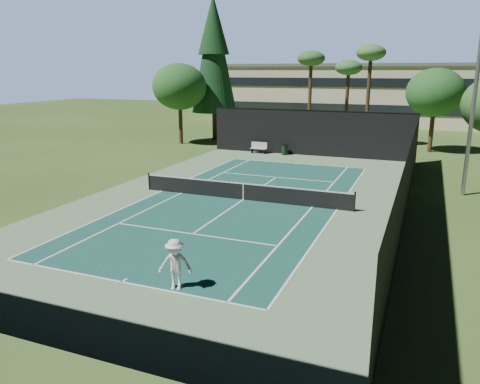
% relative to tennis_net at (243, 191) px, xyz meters
% --- Properties ---
extents(ground, '(160.00, 160.00, 0.00)m').
position_rel_tennis_net_xyz_m(ground, '(0.00, 0.00, -0.56)').
color(ground, '#365520').
rests_on(ground, ground).
extents(apron_slab, '(18.00, 32.00, 0.01)m').
position_rel_tennis_net_xyz_m(apron_slab, '(0.00, 0.00, -0.55)').
color(apron_slab, '#64865D').
rests_on(apron_slab, ground).
extents(court_surface, '(10.97, 23.77, 0.01)m').
position_rel_tennis_net_xyz_m(court_surface, '(0.00, 0.00, -0.55)').
color(court_surface, '#195045').
rests_on(court_surface, ground).
extents(court_lines, '(11.07, 23.87, 0.01)m').
position_rel_tennis_net_xyz_m(court_lines, '(0.00, 0.00, -0.54)').
color(court_lines, white).
rests_on(court_lines, ground).
extents(tennis_net, '(12.90, 0.10, 1.10)m').
position_rel_tennis_net_xyz_m(tennis_net, '(0.00, 0.00, 0.00)').
color(tennis_net, black).
rests_on(tennis_net, ground).
extents(fence, '(18.04, 32.05, 4.03)m').
position_rel_tennis_net_xyz_m(fence, '(0.00, 0.06, 1.45)').
color(fence, black).
rests_on(fence, ground).
extents(player, '(1.33, 0.99, 1.84)m').
position_rel_tennis_net_xyz_m(player, '(2.06, -11.62, 0.36)').
color(player, white).
rests_on(player, ground).
extents(tennis_ball_a, '(0.06, 0.06, 0.06)m').
position_rel_tennis_net_xyz_m(tennis_ball_a, '(-1.41, -11.41, -0.53)').
color(tennis_ball_a, yellow).
rests_on(tennis_ball_a, ground).
extents(tennis_ball_b, '(0.06, 0.06, 0.06)m').
position_rel_tennis_net_xyz_m(tennis_ball_b, '(-1.82, 3.88, -0.53)').
color(tennis_ball_b, '#DDF537').
rests_on(tennis_ball_b, ground).
extents(tennis_ball_c, '(0.07, 0.07, 0.07)m').
position_rel_tennis_net_xyz_m(tennis_ball_c, '(0.15, 2.88, -0.52)').
color(tennis_ball_c, '#CAD730').
rests_on(tennis_ball_c, ground).
extents(tennis_ball_d, '(0.06, 0.06, 0.06)m').
position_rel_tennis_net_xyz_m(tennis_ball_d, '(-2.54, 2.90, -0.53)').
color(tennis_ball_d, '#B3D430').
rests_on(tennis_ball_d, ground).
extents(park_bench, '(1.50, 0.45, 1.02)m').
position_rel_tennis_net_xyz_m(park_bench, '(-4.52, 15.41, -0.01)').
color(park_bench, beige).
rests_on(park_bench, ground).
extents(trash_bin, '(0.56, 0.56, 0.95)m').
position_rel_tennis_net_xyz_m(trash_bin, '(-2.08, 15.45, -0.08)').
color(trash_bin, black).
rests_on(trash_bin, ground).
extents(pine_tree, '(4.80, 4.80, 15.00)m').
position_rel_tennis_net_xyz_m(pine_tree, '(-12.00, 22.00, 9.00)').
color(pine_tree, '#432B1D').
rests_on(pine_tree, ground).
extents(palm_a, '(2.80, 2.80, 9.32)m').
position_rel_tennis_net_xyz_m(palm_a, '(-2.00, 24.00, 7.63)').
color(palm_a, '#46331E').
rests_on(palm_a, ground).
extents(palm_b, '(2.80, 2.80, 8.42)m').
position_rel_tennis_net_xyz_m(palm_b, '(1.50, 26.00, 6.80)').
color(palm_b, '#402B1B').
rests_on(palm_b, ground).
extents(palm_c, '(2.80, 2.80, 9.77)m').
position_rel_tennis_net_xyz_m(palm_c, '(4.00, 23.00, 8.05)').
color(palm_c, '#3F2D1B').
rests_on(palm_c, ground).
extents(decid_tree_a, '(5.12, 5.12, 7.62)m').
position_rel_tennis_net_xyz_m(decid_tree_a, '(10.00, 22.00, 4.86)').
color(decid_tree_a, '#432F1C').
rests_on(decid_tree_a, ground).
extents(decid_tree_c, '(5.44, 5.44, 8.09)m').
position_rel_tennis_net_xyz_m(decid_tree_c, '(-14.00, 18.00, 5.21)').
color(decid_tree_c, '#4F3422').
rests_on(decid_tree_c, ground).
extents(campus_building, '(40.50, 12.50, 8.30)m').
position_rel_tennis_net_xyz_m(campus_building, '(0.00, 45.98, 3.65)').
color(campus_building, beige).
rests_on(campus_building, ground).
extents(light_pole, '(0.90, 0.25, 12.22)m').
position_rel_tennis_net_xyz_m(light_pole, '(12.00, 6.00, 5.90)').
color(light_pole, '#93969B').
rests_on(light_pole, ground).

